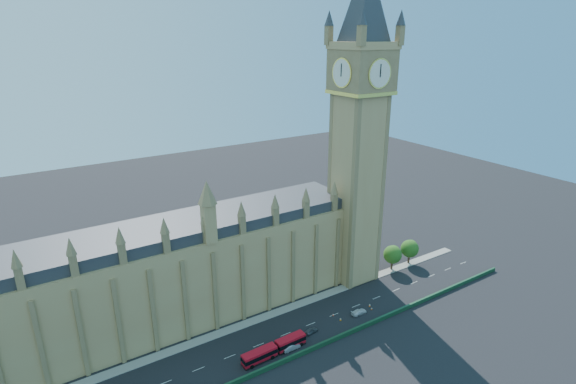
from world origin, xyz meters
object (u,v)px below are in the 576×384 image
red_bus (274,349)px  car_white (359,312)px  car_grey (311,331)px  car_silver (291,347)px

red_bus → car_white: bearing=1.5°
red_bus → car_grey: red_bus is taller
car_silver → car_white: bearing=-85.0°
car_grey → car_silver: (-7.90, -2.69, 0.11)m
car_silver → car_white: car_silver is taller
car_silver → car_white: size_ratio=1.00×
car_grey → car_silver: size_ratio=0.83×
car_silver → red_bus: bearing=80.0°
red_bus → car_silver: (4.42, -0.73, -0.77)m
red_bus → car_silver: 4.54m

